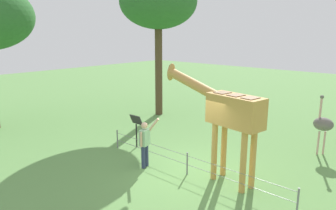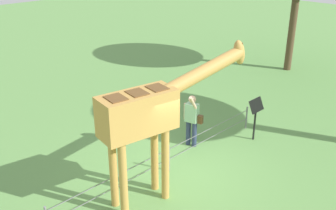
{
  "view_description": "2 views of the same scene",
  "coord_description": "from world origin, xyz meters",
  "px_view_note": "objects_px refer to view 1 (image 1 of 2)",
  "views": [
    {
      "loc": [
        -5.81,
        7.58,
        4.49
      ],
      "look_at": [
        0.69,
        0.34,
        2.22
      ],
      "focal_mm": 33.65,
      "sensor_mm": 36.0,
      "label": 1
    },
    {
      "loc": [
        -6.18,
        -6.0,
        5.69
      ],
      "look_at": [
        0.18,
        0.4,
        1.77
      ],
      "focal_mm": 41.57,
      "sensor_mm": 36.0,
      "label": 2
    }
  ],
  "objects_px": {
    "giraffe": "(226,111)",
    "info_sign": "(136,124)",
    "visitor": "(145,142)",
    "tree_east": "(158,2)",
    "ostrich": "(323,124)"
  },
  "relations": [
    {
      "from": "giraffe",
      "to": "ostrich",
      "type": "distance_m",
      "value": 4.58
    },
    {
      "from": "visitor",
      "to": "ostrich",
      "type": "xyz_separation_m",
      "value": [
        -4.07,
        -5.16,
        0.27
      ]
    },
    {
      "from": "ostrich",
      "to": "info_sign",
      "type": "height_order",
      "value": "ostrich"
    },
    {
      "from": "giraffe",
      "to": "info_sign",
      "type": "distance_m",
      "value": 4.25
    },
    {
      "from": "info_sign",
      "to": "giraffe",
      "type": "bearing_deg",
      "value": 178.71
    },
    {
      "from": "ostrich",
      "to": "tree_east",
      "type": "bearing_deg",
      "value": -1.77
    },
    {
      "from": "ostrich",
      "to": "info_sign",
      "type": "relative_size",
      "value": 1.7
    },
    {
      "from": "tree_east",
      "to": "info_sign",
      "type": "height_order",
      "value": "tree_east"
    },
    {
      "from": "giraffe",
      "to": "tree_east",
      "type": "xyz_separation_m",
      "value": [
        6.97,
        -4.44,
        3.79
      ]
    },
    {
      "from": "giraffe",
      "to": "info_sign",
      "type": "xyz_separation_m",
      "value": [
        4.07,
        -0.09,
        -1.23
      ]
    },
    {
      "from": "visitor",
      "to": "giraffe",
      "type": "bearing_deg",
      "value": -157.98
    },
    {
      "from": "visitor",
      "to": "tree_east",
      "type": "height_order",
      "value": "tree_east"
    },
    {
      "from": "visitor",
      "to": "tree_east",
      "type": "distance_m",
      "value": 8.69
    },
    {
      "from": "giraffe",
      "to": "visitor",
      "type": "relative_size",
      "value": 2.3
    },
    {
      "from": "visitor",
      "to": "info_sign",
      "type": "relative_size",
      "value": 1.32
    }
  ]
}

